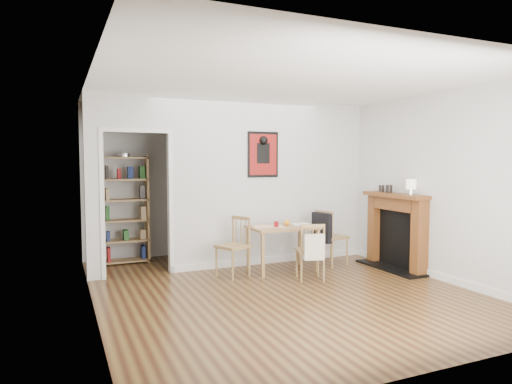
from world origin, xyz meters
name	(u,v)px	position (x,y,z in m)	size (l,w,h in m)	color
ground	(277,288)	(0.00, 0.00, 0.00)	(5.20, 5.20, 0.00)	brown
room_shell	(245,184)	(0.10, 1.34, 1.30)	(5.20, 5.20, 5.20)	beige
dining_table	(283,232)	(0.48, 0.80, 0.60)	(1.00, 0.63, 0.68)	#997947
chair_left	(233,247)	(-0.32, 0.78, 0.43)	(0.56, 0.56, 0.86)	#A3884C
chair_right	(331,237)	(1.34, 0.82, 0.46)	(0.58, 0.53, 0.88)	#A3884C
chair_front	(310,251)	(0.60, 0.19, 0.41)	(0.50, 0.54, 0.80)	#A3884C
bookshelf	(125,210)	(-1.60, 2.30, 0.86)	(0.73, 0.29, 1.73)	#997947
fireplace	(397,229)	(2.16, 0.25, 0.62)	(0.45, 1.25, 1.16)	brown
red_glass	(276,224)	(0.35, 0.74, 0.72)	(0.07, 0.07, 0.09)	maroon
orange_fruit	(287,222)	(0.58, 0.85, 0.72)	(0.09, 0.09, 0.09)	orange
placemat	(268,226)	(0.27, 0.84, 0.68)	(0.44, 0.33, 0.00)	beige
notebook	(299,224)	(0.80, 0.86, 0.69)	(0.28, 0.20, 0.01)	silver
mantel_lamp	(411,185)	(2.09, -0.11, 1.30)	(0.15, 0.15, 0.23)	silver
ceramic_jar_a	(389,189)	(2.12, 0.39, 1.22)	(0.10, 0.10, 0.12)	black
ceramic_jar_b	(382,188)	(2.14, 0.60, 1.21)	(0.08, 0.08, 0.11)	black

